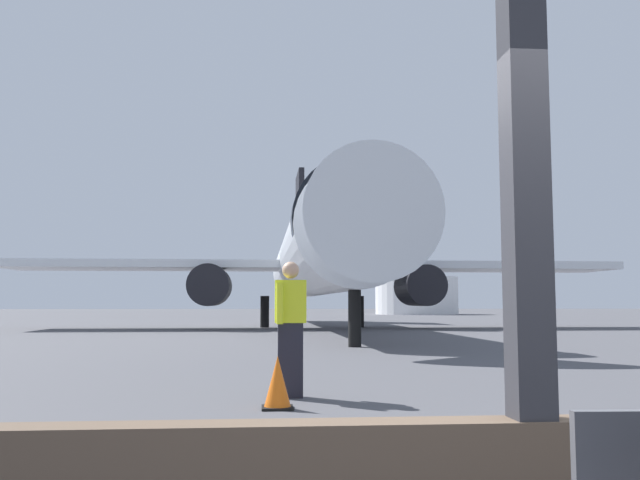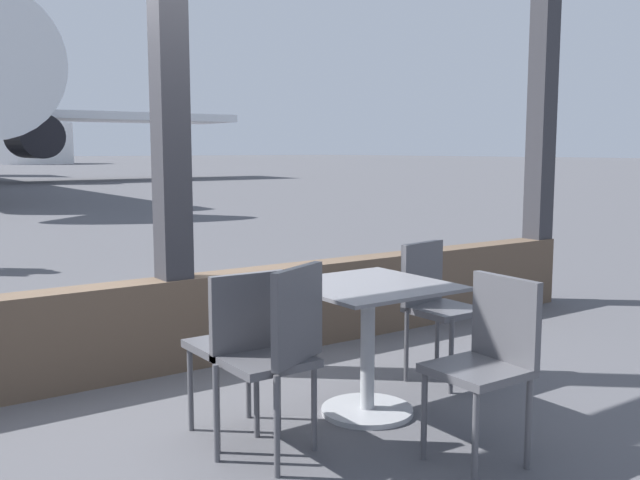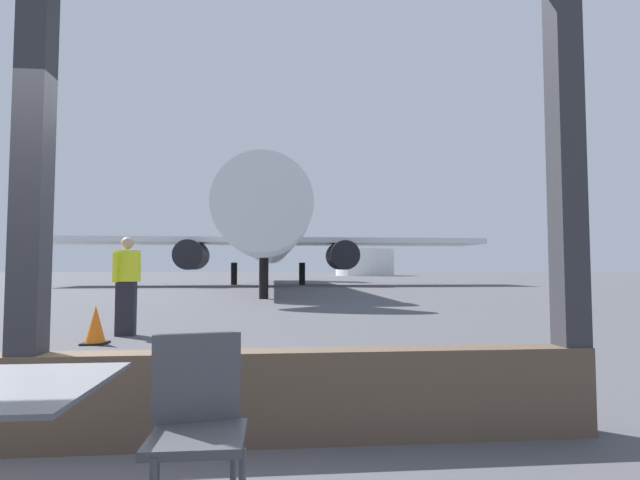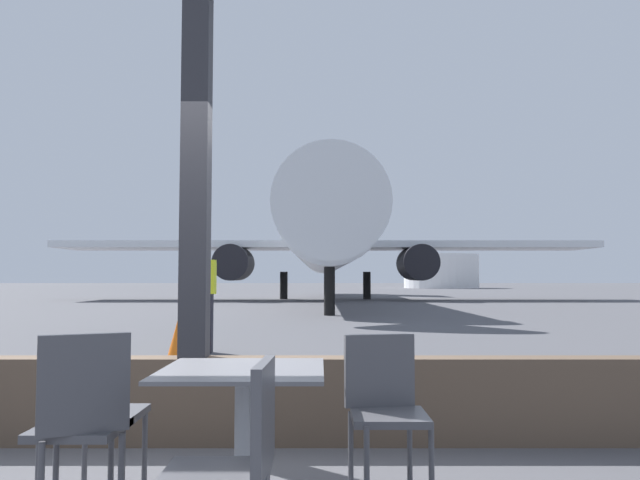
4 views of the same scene
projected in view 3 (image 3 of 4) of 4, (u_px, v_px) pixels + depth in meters
name	position (u px, v px, depth m)	size (l,w,h in m)	color
ground_plane	(255.00, 282.00, 42.93)	(220.00, 220.00, 0.00)	#4C4C51
window_frame	(30.00, 251.00, 3.24)	(7.76, 0.24, 3.63)	brown
cafe_chair_window_right	(197.00, 416.00, 2.16)	(0.45, 0.45, 0.89)	#4C4C51
airplane	(268.00, 236.00, 32.04)	(29.53, 33.37, 10.08)	silver
ground_crew_worker	(127.00, 284.00, 8.63)	(0.40, 0.47, 1.74)	black
traffic_cone	(95.00, 326.00, 7.65)	(0.36, 0.36, 0.60)	orange
fuel_storage_tank	(365.00, 262.00, 76.45)	(9.10, 9.10, 4.10)	white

